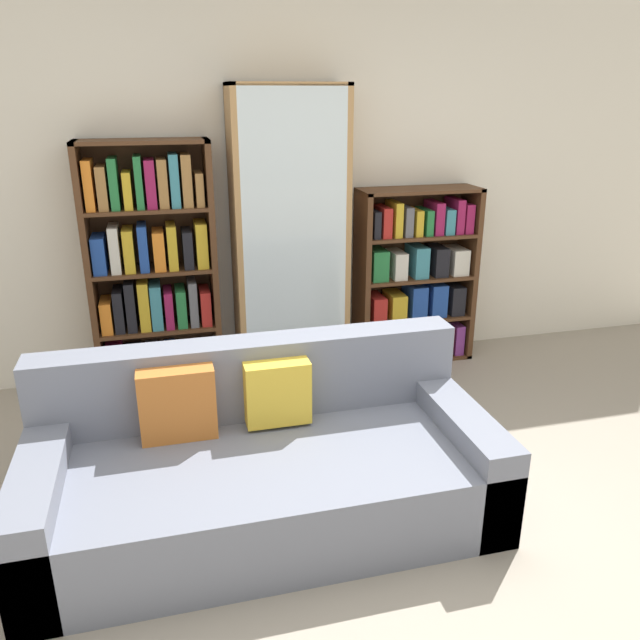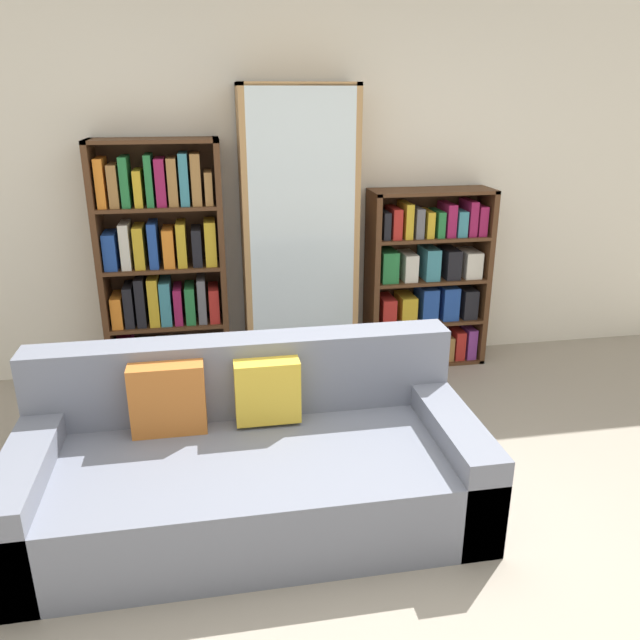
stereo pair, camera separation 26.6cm
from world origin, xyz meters
TOP-DOWN VIEW (x-y plane):
  - ground_plane at (0.00, 0.00)m, footprint 16.00×16.00m
  - wall_back at (0.00, 2.46)m, footprint 7.08×0.06m
  - couch at (-0.53, 0.62)m, footprint 2.16×0.99m
  - bookshelf_left at (-0.99, 2.25)m, footprint 0.84×0.32m
  - display_cabinet at (-0.04, 2.24)m, footprint 0.79×0.36m
  - bookshelf_right at (0.93, 2.25)m, footprint 0.89×0.32m
  - wine_bottle at (0.35, 1.69)m, footprint 0.09×0.09m

SIDE VIEW (x-z plane):
  - ground_plane at x=0.00m, z-range 0.00..0.00m
  - wine_bottle at x=0.35m, z-range -0.03..0.35m
  - couch at x=-0.53m, z-range -0.13..0.66m
  - bookshelf_right at x=0.93m, z-range -0.03..1.28m
  - bookshelf_left at x=-0.99m, z-range -0.03..1.66m
  - display_cabinet at x=-0.04m, z-range -0.01..2.02m
  - wall_back at x=0.00m, z-range 0.00..2.70m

